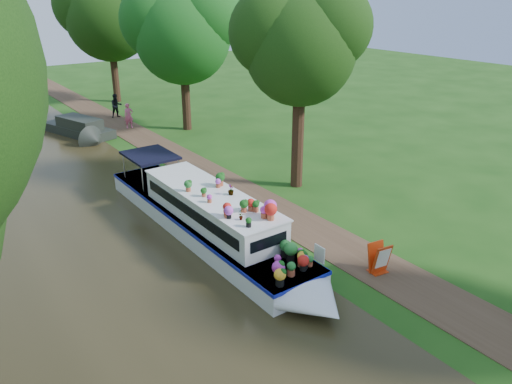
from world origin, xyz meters
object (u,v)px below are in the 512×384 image
object	(u,v)px
pedestrian_pink	(129,116)
second_boat	(80,128)
sandwich_board	(379,259)
plant_boat	(212,218)
pedestrian_dark	(116,106)

from	to	relation	value
pedestrian_pink	second_boat	bearing A→B (deg)	-174.44
sandwich_board	pedestrian_pink	xyz separation A→B (m)	(0.52, 21.99, 0.36)
pedestrian_pink	plant_boat	bearing A→B (deg)	-94.97
second_boat	pedestrian_pink	distance (m)	3.25
pedestrian_pink	pedestrian_dark	bearing A→B (deg)	90.14
second_boat	plant_boat	bearing A→B (deg)	-109.19
plant_boat	second_boat	xyz separation A→B (m)	(0.50, 16.88, -0.37)
plant_boat	sandwich_board	xyz separation A→B (m)	(3.21, -5.22, -0.36)
second_boat	pedestrian_pink	world-z (taller)	pedestrian_pink
plant_boat	pedestrian_pink	size ratio (longest dim) A/B	8.25
second_boat	sandwich_board	bearing A→B (deg)	-100.51
sandwich_board	pedestrian_pink	distance (m)	22.00
second_boat	sandwich_board	xyz separation A→B (m)	(2.71, -22.10, 0.01)
sandwich_board	pedestrian_pink	size ratio (longest dim) A/B	0.62
pedestrian_dark	sandwich_board	bearing A→B (deg)	-88.03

